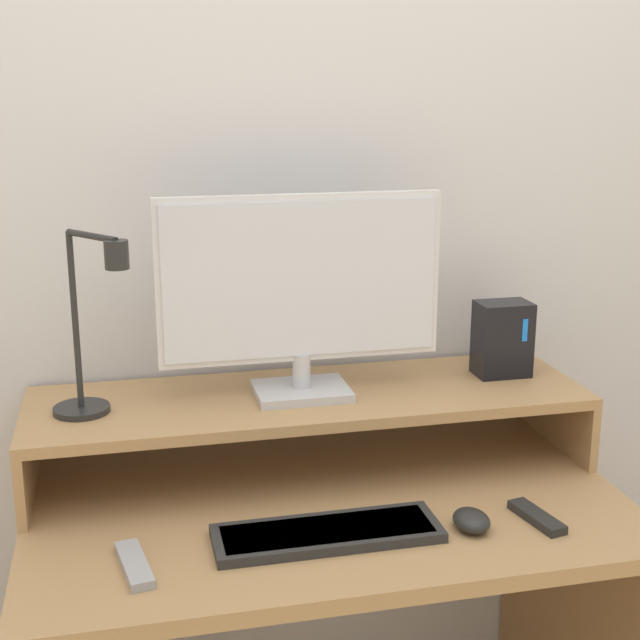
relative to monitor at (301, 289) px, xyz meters
The scene contains 10 objects.
wall_back 0.27m from the monitor, 85.40° to the left, with size 6.00×0.05×2.50m.
desk 0.61m from the monitor, 83.64° to the right, with size 1.12×0.67×0.71m.
monitor_shelf 0.24m from the monitor, 27.28° to the left, with size 1.12×0.34×0.16m.
monitor is the anchor object (origin of this frame).
desk_lamp 0.41m from the monitor, behind, with size 0.16×0.19×0.35m.
router_dock 0.47m from the monitor, ahead, with size 0.11×0.08×0.16m.
keyboard 0.47m from the monitor, 93.44° to the right, with size 0.40×0.13×0.02m.
mouse 0.54m from the monitor, 53.78° to the right, with size 0.06×0.08×0.03m.
remote_control 0.60m from the monitor, 136.76° to the right, with size 0.06×0.15×0.02m.
remote_secondary 0.61m from the monitor, 41.54° to the right, with size 0.06×0.13×0.02m.
Camera 1 is at (-0.36, -1.17, 1.47)m, focal length 50.00 mm.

